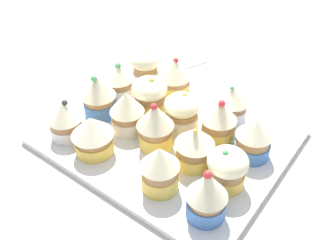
# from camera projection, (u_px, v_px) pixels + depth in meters

# --- Properties ---
(ground_plane) EXTENTS (1.80, 1.80, 0.03)m
(ground_plane) POSITION_uv_depth(u_px,v_px,m) (168.00, 145.00, 0.64)
(ground_plane) COLOR beige
(baking_tray) EXTENTS (0.32, 0.38, 0.01)m
(baking_tray) POSITION_uv_depth(u_px,v_px,m) (168.00, 136.00, 0.63)
(baking_tray) COLOR silver
(baking_tray) RESTS_ON ground_plane
(cupcake_0) EXTENTS (0.06, 0.06, 0.07)m
(cupcake_0) POSITION_uv_depth(u_px,v_px,m) (145.00, 66.00, 0.74)
(cupcake_0) COLOR white
(cupcake_0) RESTS_ON baking_tray
(cupcake_1) EXTENTS (0.06, 0.06, 0.07)m
(cupcake_1) POSITION_uv_depth(u_px,v_px,m) (118.00, 81.00, 0.69)
(cupcake_1) COLOR white
(cupcake_1) RESTS_ON baking_tray
(cupcake_2) EXTENTS (0.06, 0.06, 0.08)m
(cupcake_2) POSITION_uv_depth(u_px,v_px,m) (99.00, 95.00, 0.64)
(cupcake_2) COLOR #477AC6
(cupcake_2) RESTS_ON baking_tray
(cupcake_3) EXTENTS (0.05, 0.05, 0.07)m
(cupcake_3) POSITION_uv_depth(u_px,v_px,m) (65.00, 120.00, 0.60)
(cupcake_3) COLOR white
(cupcake_3) RESTS_ON baking_tray
(cupcake_4) EXTENTS (0.06, 0.06, 0.07)m
(cupcake_4) POSITION_uv_depth(u_px,v_px,m) (174.00, 77.00, 0.70)
(cupcake_4) COLOR #EFC651
(cupcake_4) RESTS_ON baking_tray
(cupcake_5) EXTENTS (0.06, 0.06, 0.07)m
(cupcake_5) POSITION_uv_depth(u_px,v_px,m) (150.00, 95.00, 0.65)
(cupcake_5) COLOR #EFC651
(cupcake_5) RESTS_ON baking_tray
(cupcake_6) EXTENTS (0.06, 0.06, 0.08)m
(cupcake_6) POSITION_uv_depth(u_px,v_px,m) (127.00, 111.00, 0.61)
(cupcake_6) COLOR white
(cupcake_6) RESTS_ON baking_tray
(cupcake_7) EXTENTS (0.07, 0.07, 0.07)m
(cupcake_7) POSITION_uv_depth(u_px,v_px,m) (93.00, 134.00, 0.57)
(cupcake_7) COLOR #EFC651
(cupcake_7) RESTS_ON baking_tray
(cupcake_8) EXTENTS (0.06, 0.06, 0.07)m
(cupcake_8) POSITION_uv_depth(u_px,v_px,m) (182.00, 111.00, 0.62)
(cupcake_8) COLOR white
(cupcake_8) RESTS_ON baking_tray
(cupcake_9) EXTENTS (0.06, 0.06, 0.08)m
(cupcake_9) POSITION_uv_depth(u_px,v_px,m) (156.00, 125.00, 0.58)
(cupcake_9) COLOR #EFC651
(cupcake_9) RESTS_ON baking_tray
(cupcake_10) EXTENTS (0.06, 0.06, 0.07)m
(cupcake_10) POSITION_uv_depth(u_px,v_px,m) (232.00, 104.00, 0.63)
(cupcake_10) COLOR white
(cupcake_10) RESTS_ON baking_tray
(cupcake_11) EXTENTS (0.06, 0.06, 0.08)m
(cupcake_11) POSITION_uv_depth(u_px,v_px,m) (219.00, 121.00, 0.59)
(cupcake_11) COLOR #EFC651
(cupcake_11) RESTS_ON baking_tray
(cupcake_12) EXTENTS (0.06, 0.06, 0.07)m
(cupcake_12) POSITION_uv_depth(u_px,v_px,m) (195.00, 146.00, 0.55)
(cupcake_12) COLOR #EFC651
(cupcake_12) RESTS_ON baking_tray
(cupcake_13) EXTENTS (0.06, 0.06, 0.08)m
(cupcake_13) POSITION_uv_depth(u_px,v_px,m) (160.00, 168.00, 0.51)
(cupcake_13) COLOR #EFC651
(cupcake_13) RESTS_ON baking_tray
(cupcake_14) EXTENTS (0.06, 0.06, 0.07)m
(cupcake_14) POSITION_uv_depth(u_px,v_px,m) (253.00, 138.00, 0.56)
(cupcake_14) COLOR #477AC6
(cupcake_14) RESTS_ON baking_tray
(cupcake_15) EXTENTS (0.06, 0.06, 0.07)m
(cupcake_15) POSITION_uv_depth(u_px,v_px,m) (227.00, 168.00, 0.52)
(cupcake_15) COLOR #EFC651
(cupcake_15) RESTS_ON baking_tray
(cupcake_16) EXTENTS (0.06, 0.06, 0.08)m
(cupcake_16) POSITION_uv_depth(u_px,v_px,m) (207.00, 195.00, 0.47)
(cupcake_16) COLOR #477AC6
(cupcake_16) RESTS_ON baking_tray
(napkin) EXTENTS (0.14, 0.14, 0.01)m
(napkin) POSITION_uv_depth(u_px,v_px,m) (175.00, 58.00, 0.85)
(napkin) COLOR white
(napkin) RESTS_ON ground_plane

